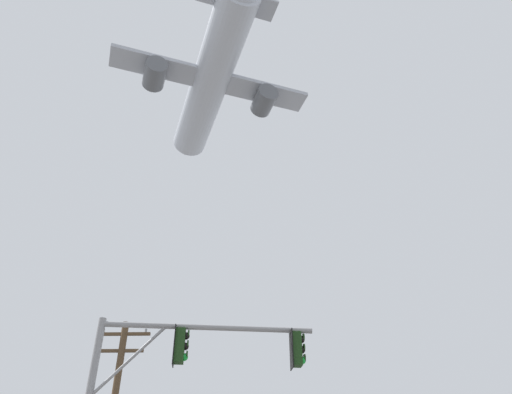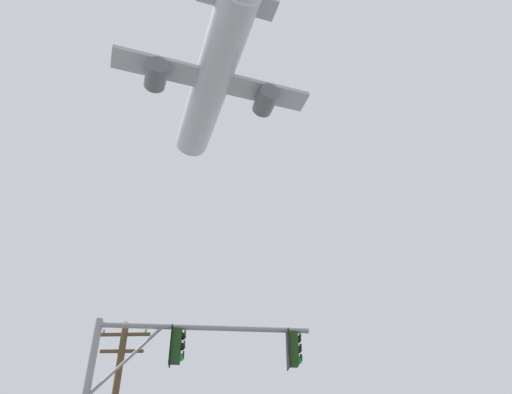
% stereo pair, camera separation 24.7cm
% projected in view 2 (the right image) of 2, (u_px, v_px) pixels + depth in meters
% --- Properties ---
extents(signal_pole_near, '(5.80, 0.97, 5.76)m').
position_uv_depth(signal_pole_near, '(171.00, 375.00, 12.47)').
color(signal_pole_near, gray).
rests_on(signal_pole_near, ground).
extents(airplane, '(19.81, 25.65, 7.15)m').
position_uv_depth(airplane, '(212.00, 81.00, 49.78)').
color(airplane, '#B7BCC6').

